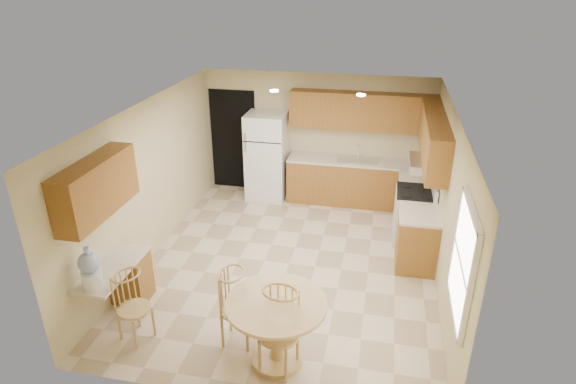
% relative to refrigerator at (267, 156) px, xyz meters
% --- Properties ---
extents(floor, '(5.50, 5.50, 0.00)m').
position_rel_refrigerator_xyz_m(floor, '(0.95, -2.40, -0.88)').
color(floor, beige).
rests_on(floor, ground).
extents(ceiling, '(4.50, 5.50, 0.02)m').
position_rel_refrigerator_xyz_m(ceiling, '(0.95, -2.40, 1.62)').
color(ceiling, white).
rests_on(ceiling, wall_back).
extents(wall_back, '(4.50, 0.02, 2.50)m').
position_rel_refrigerator_xyz_m(wall_back, '(0.95, 0.35, 0.37)').
color(wall_back, beige).
rests_on(wall_back, floor).
extents(wall_front, '(4.50, 0.02, 2.50)m').
position_rel_refrigerator_xyz_m(wall_front, '(0.95, -5.15, 0.37)').
color(wall_front, beige).
rests_on(wall_front, floor).
extents(wall_left, '(0.02, 5.50, 2.50)m').
position_rel_refrigerator_xyz_m(wall_left, '(-1.30, -2.40, 0.37)').
color(wall_left, beige).
rests_on(wall_left, floor).
extents(wall_right, '(0.02, 5.50, 2.50)m').
position_rel_refrigerator_xyz_m(wall_right, '(3.20, -2.40, 0.37)').
color(wall_right, beige).
rests_on(wall_right, floor).
extents(doorway, '(0.90, 0.02, 2.10)m').
position_rel_refrigerator_xyz_m(doorway, '(-0.80, 0.34, 0.17)').
color(doorway, black).
rests_on(doorway, floor).
extents(base_cab_back, '(2.75, 0.60, 0.87)m').
position_rel_refrigerator_xyz_m(base_cab_back, '(1.83, 0.05, -0.44)').
color(base_cab_back, '#986226').
rests_on(base_cab_back, floor).
extents(counter_back, '(2.75, 0.63, 0.04)m').
position_rel_refrigerator_xyz_m(counter_back, '(1.83, 0.05, 0.01)').
color(counter_back, beige).
rests_on(counter_back, base_cab_back).
extents(base_cab_right_a, '(0.60, 0.59, 0.87)m').
position_rel_refrigerator_xyz_m(base_cab_right_a, '(2.90, -0.54, -0.44)').
color(base_cab_right_a, '#986226').
rests_on(base_cab_right_a, floor).
extents(counter_right_a, '(0.63, 0.59, 0.04)m').
position_rel_refrigerator_xyz_m(counter_right_a, '(2.90, -0.54, 0.01)').
color(counter_right_a, beige).
rests_on(counter_right_a, base_cab_right_a).
extents(base_cab_right_b, '(0.60, 0.80, 0.87)m').
position_rel_refrigerator_xyz_m(base_cab_right_b, '(2.90, -2.00, -0.44)').
color(base_cab_right_b, '#986226').
rests_on(base_cab_right_b, floor).
extents(counter_right_b, '(0.63, 0.80, 0.04)m').
position_rel_refrigerator_xyz_m(counter_right_b, '(2.90, -2.00, 0.01)').
color(counter_right_b, beige).
rests_on(counter_right_b, base_cab_right_b).
extents(upper_cab_back, '(2.75, 0.33, 0.70)m').
position_rel_refrigerator_xyz_m(upper_cab_back, '(1.83, 0.19, 0.97)').
color(upper_cab_back, '#986226').
rests_on(upper_cab_back, wall_back).
extents(upper_cab_right, '(0.33, 2.42, 0.70)m').
position_rel_refrigerator_xyz_m(upper_cab_right, '(3.04, -1.19, 0.97)').
color(upper_cab_right, '#986226').
rests_on(upper_cab_right, wall_right).
extents(upper_cab_left, '(0.33, 1.40, 0.70)m').
position_rel_refrigerator_xyz_m(upper_cab_left, '(-1.13, -4.00, 0.97)').
color(upper_cab_left, '#986226').
rests_on(upper_cab_left, wall_left).
extents(sink, '(0.78, 0.44, 0.01)m').
position_rel_refrigerator_xyz_m(sink, '(1.80, 0.05, 0.04)').
color(sink, silver).
rests_on(sink, counter_back).
extents(range_hood, '(0.50, 0.76, 0.14)m').
position_rel_refrigerator_xyz_m(range_hood, '(2.95, -1.22, 0.54)').
color(range_hood, silver).
rests_on(range_hood, upper_cab_right).
extents(desk_pedestal, '(0.48, 0.42, 0.72)m').
position_rel_refrigerator_xyz_m(desk_pedestal, '(-1.05, -3.72, -0.52)').
color(desk_pedestal, '#986226').
rests_on(desk_pedestal, floor).
extents(desk_top, '(0.50, 1.20, 0.04)m').
position_rel_refrigerator_xyz_m(desk_top, '(-1.05, -4.10, -0.13)').
color(desk_top, beige).
rests_on(desk_top, desk_pedestal).
extents(window, '(0.06, 1.12, 1.30)m').
position_rel_refrigerator_xyz_m(window, '(3.18, -4.25, 0.62)').
color(window, white).
rests_on(window, wall_right).
extents(can_light_a, '(0.14, 0.14, 0.02)m').
position_rel_refrigerator_xyz_m(can_light_a, '(0.45, -1.20, 1.61)').
color(can_light_a, white).
rests_on(can_light_a, ceiling).
extents(can_light_b, '(0.14, 0.14, 0.02)m').
position_rel_refrigerator_xyz_m(can_light_b, '(1.85, -1.20, 1.61)').
color(can_light_b, white).
rests_on(can_light_b, ceiling).
extents(refrigerator, '(0.77, 0.75, 1.75)m').
position_rel_refrigerator_xyz_m(refrigerator, '(0.00, 0.00, 0.00)').
color(refrigerator, white).
rests_on(refrigerator, floor).
extents(stove, '(0.65, 0.76, 1.09)m').
position_rel_refrigerator_xyz_m(stove, '(2.88, -1.22, -0.41)').
color(stove, white).
rests_on(stove, floor).
extents(dining_table, '(1.16, 1.16, 0.86)m').
position_rel_refrigerator_xyz_m(dining_table, '(1.22, -4.49, -0.31)').
color(dining_table, tan).
rests_on(dining_table, floor).
extents(chair_table_a, '(0.44, 0.57, 1.00)m').
position_rel_refrigerator_xyz_m(chair_table_a, '(0.67, -4.33, -0.27)').
color(chair_table_a, tan).
rests_on(chair_table_a, floor).
extents(chair_table_b, '(0.46, 0.48, 1.05)m').
position_rel_refrigerator_xyz_m(chair_table_b, '(1.27, -4.70, -0.24)').
color(chair_table_b, tan).
rests_on(chair_table_b, floor).
extents(chair_desk, '(0.41, 0.53, 0.93)m').
position_rel_refrigerator_xyz_m(chair_desk, '(-0.60, -4.54, -0.31)').
color(chair_desk, tan).
rests_on(chair_desk, floor).
extents(water_crock, '(0.27, 0.27, 0.55)m').
position_rel_refrigerator_xyz_m(water_crock, '(-1.05, -4.52, 0.14)').
color(water_crock, white).
rests_on(water_crock, desk_top).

